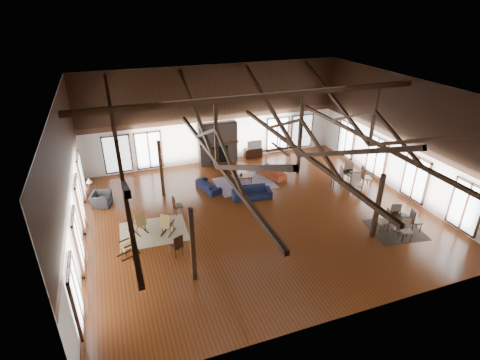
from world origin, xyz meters
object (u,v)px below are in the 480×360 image
object	(u,v)px
sofa_navy_left	(208,185)
armchair	(101,199)
sofa_navy_front	(252,193)
cafe_table_near	(400,220)
cafe_table_far	(352,177)
coffee_table	(242,177)
tv_console	(253,153)
sofa_orange	(271,172)

from	to	relation	value
sofa_navy_left	armchair	bearing A→B (deg)	72.69
sofa_navy_left	sofa_navy_front	bearing A→B (deg)	-145.55
armchair	cafe_table_near	bearing A→B (deg)	-101.35
cafe_table_near	cafe_table_far	xyz separation A→B (m)	(0.54, 4.43, 0.06)
cafe_table_far	coffee_table	bearing A→B (deg)	156.27
sofa_navy_front	armchair	size ratio (longest dim) A/B	1.99
coffee_table	cafe_table_far	size ratio (longest dim) A/B	0.54
cafe_table_near	tv_console	bearing A→B (deg)	106.41
sofa_navy_front	coffee_table	world-z (taller)	sofa_navy_front
cafe_table_near	tv_console	xyz separation A→B (m)	(-3.01, 10.20, -0.22)
sofa_navy_left	sofa_orange	size ratio (longest dim) A/B	0.96
cafe_table_far	tv_console	bearing A→B (deg)	121.53
armchair	tv_console	xyz separation A→B (m)	(9.56, 3.27, -0.04)
cafe_table_far	cafe_table_near	bearing A→B (deg)	-96.93
sofa_navy_front	tv_console	distance (m)	5.56
sofa_orange	sofa_navy_left	bearing A→B (deg)	-104.42
sofa_navy_front	tv_console	size ratio (longest dim) A/B	1.76
sofa_orange	tv_console	xyz separation A→B (m)	(0.11, 3.13, 0.02)
cafe_table_near	sofa_navy_front	bearing A→B (deg)	135.29
sofa_navy_front	cafe_table_near	xyz separation A→B (m)	(5.12, -5.06, 0.21)
sofa_navy_left	armchair	distance (m)	5.55
sofa_navy_left	sofa_orange	bearing A→B (deg)	-99.46
coffee_table	cafe_table_far	distance (m)	6.05
sofa_orange	coffee_table	distance (m)	1.90
sofa_navy_left	armchair	xyz separation A→B (m)	(-5.55, 0.23, 0.08)
sofa_orange	cafe_table_near	size ratio (longest dim) A/B	0.93
cafe_table_far	sofa_orange	bearing A→B (deg)	144.10
sofa_navy_front	cafe_table_far	bearing A→B (deg)	1.59
coffee_table	tv_console	size ratio (longest dim) A/B	1.04
armchair	tv_console	world-z (taller)	armchair
coffee_table	tv_console	world-z (taller)	tv_console
sofa_navy_front	armchair	distance (m)	7.68
sofa_navy_left	coffee_table	world-z (taller)	sofa_navy_left
sofa_navy_left	armchair	size ratio (longest dim) A/B	1.71
armchair	sofa_orange	bearing A→B (deg)	-71.63
armchair	cafe_table_far	distance (m)	13.34
sofa_navy_left	tv_console	size ratio (longest dim) A/B	1.51
sofa_navy_front	cafe_table_far	world-z (taller)	cafe_table_far
coffee_table	armchair	bearing A→B (deg)	-172.31
cafe_table_far	armchair	bearing A→B (deg)	169.18
cafe_table_far	tv_console	size ratio (longest dim) A/B	1.91
cafe_table_near	cafe_table_far	world-z (taller)	cafe_table_far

